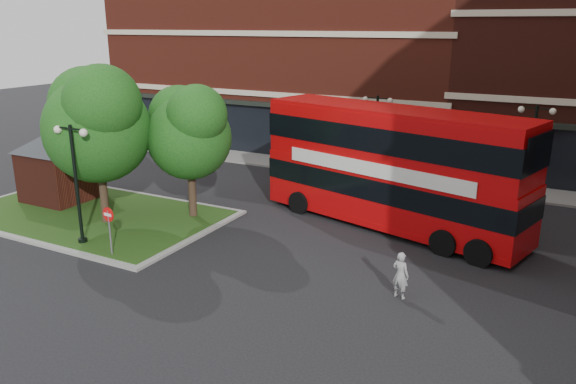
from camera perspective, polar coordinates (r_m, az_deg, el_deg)
The scene contains 15 objects.
ground at distance 21.00m, azimuth -10.17°, elevation -8.16°, with size 120.00×120.00×0.00m, color black.
pavement_far at distance 34.67m, azimuth 6.70°, elevation 2.13°, with size 44.00×3.00×0.12m, color slate.
terrace_far_left at distance 43.72m, azimuth 0.64°, elevation 14.47°, with size 26.00×12.00×14.00m, color maroon.
traffic_island at distance 28.18m, azimuth -19.37°, elevation -2.18°, with size 12.60×7.60×0.15m.
kiosk at distance 30.42m, azimuth -22.30°, elevation 3.28°, with size 6.51×6.51×3.60m.
tree_island_west at distance 25.78m, azimuth -18.92°, elevation 7.03°, with size 5.40×4.71×7.21m.
tree_island_east at distance 25.68m, azimuth -10.08°, elevation 6.39°, with size 4.46×3.90×6.29m.
lamp_island at distance 23.83m, azimuth -20.75°, elevation 1.25°, with size 1.72×0.36×5.00m.
lamp_far_left at distance 31.56m, azimuth 8.93°, elevation 5.74°, with size 1.72×0.36×5.00m.
lamp_far_right at distance 30.00m, azimuth 23.53°, elevation 3.97°, with size 1.72×0.36×5.00m.
bus at distance 24.87m, azimuth 10.49°, elevation 3.23°, with size 12.49×5.81×4.65m.
woman at distance 19.03m, azimuth 11.35°, elevation -8.27°, with size 0.59×0.39×1.62m, color gray.
car_silver at distance 35.26m, azimuth 1.82°, elevation 3.45°, with size 1.49×3.72×1.27m, color #A2A4A9.
car_white at distance 32.22m, azimuth 18.81°, elevation 1.21°, with size 1.29×3.69×1.22m, color silver.
no_entry_sign at distance 22.54m, azimuth -17.73°, elevation -2.93°, with size 0.57×0.10×2.06m.
Camera 1 is at (12.00, -14.84, 8.76)m, focal length 35.00 mm.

